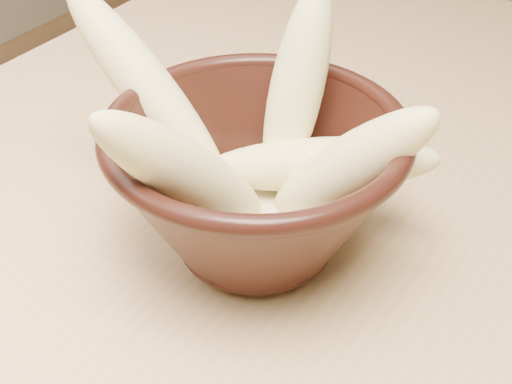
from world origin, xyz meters
TOP-DOWN VIEW (x-y plane):
  - bowl at (-0.22, -0.15)m, footprint 0.20×0.20m
  - milk_puddle at (-0.22, -0.15)m, footprint 0.11×0.11m
  - banana_upright at (-0.23, -0.09)m, footprint 0.04×0.10m
  - banana_left at (-0.32, -0.14)m, footprint 0.16×0.05m
  - banana_right at (-0.17, -0.13)m, footprint 0.13×0.07m
  - banana_across at (-0.19, -0.11)m, footprint 0.16×0.11m
  - banana_front at (-0.24, -0.20)m, footprint 0.07×0.14m

SIDE VIEW (x-z plane):
  - milk_puddle at x=-0.22m, z-range 0.78..0.79m
  - bowl at x=-0.22m, z-range 0.76..0.87m
  - banana_across at x=-0.19m, z-range 0.79..0.84m
  - banana_right at x=-0.17m, z-range 0.78..0.90m
  - banana_front at x=-0.24m, z-range 0.78..0.92m
  - banana_left at x=-0.32m, z-range 0.78..0.92m
  - banana_upright at x=-0.23m, z-range 0.78..0.93m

